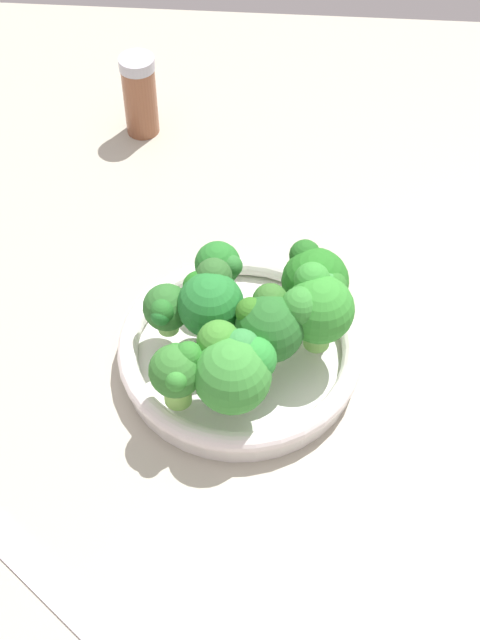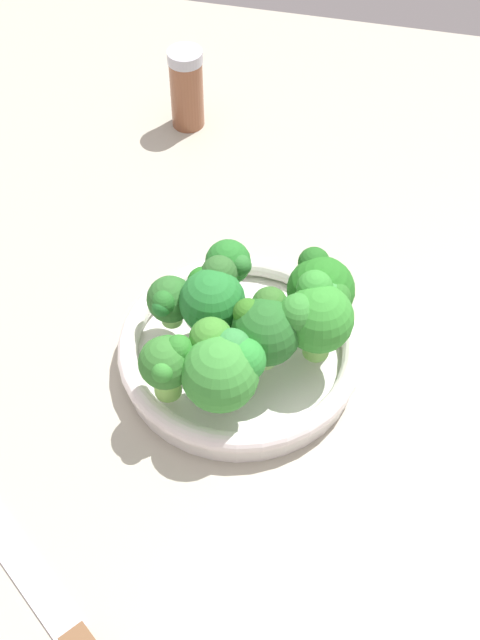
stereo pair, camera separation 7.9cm
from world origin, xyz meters
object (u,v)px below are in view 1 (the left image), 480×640
broccoli_floret_2 (178,371)px  broccoli_floret_4 (220,266)px  broccoli_floret_5 (269,325)px  pepper_shaker (140,95)px  broccoli_floret_3 (317,305)px  broccoli_floret_7 (167,309)px  broccoli_floret_1 (234,367)px  bowl (240,352)px  broccoli_floret_0 (210,300)px  broccoli_floret_6 (316,281)px

broccoli_floret_2 → broccoli_floret_4: broccoli_floret_2 is taller
broccoli_floret_5 → pepper_shaker: bearing=-154.9°
broccoli_floret_3 → broccoli_floret_5: 4.72cm
broccoli_floret_3 → broccoli_floret_7: broccoli_floret_3 is taller
broccoli_floret_1 → broccoli_floret_4: bearing=-169.3°
broccoli_floret_3 → broccoli_floret_7: size_ratio=1.53×
bowl → broccoli_floret_0: broccoli_floret_0 is taller
broccoli_floret_7 → broccoli_floret_5: bearing=76.0°
broccoli_floret_1 → bowl: bearing=179.9°
broccoli_floret_1 → pepper_shaker: broccoli_floret_1 is taller
broccoli_floret_4 → broccoli_floret_5: 9.33cm
broccoli_floret_2 → broccoli_floret_7: size_ratio=1.26×
pepper_shaker → broccoli_floret_0: bearing=18.9°
bowl → broccoli_floret_6: 9.88cm
broccoli_floret_0 → broccoli_floret_4: (-5.25, 0.39, -0.94)cm
broccoli_floret_0 → bowl: bearing=71.6°
broccoli_floret_1 → pepper_shaker: (-41.19, -14.36, -2.83)cm
broccoli_floret_1 → broccoli_floret_3: broccoli_floret_3 is taller
broccoli_floret_6 → broccoli_floret_3: bearing=1.9°
broccoli_floret_1 → broccoli_floret_7: bearing=-137.0°
broccoli_floret_2 → broccoli_floret_5: 9.18cm
broccoli_floret_6 → pepper_shaker: (-30.50, -21.08, -2.57)cm
broccoli_floret_5 → broccoli_floret_3: bearing=117.0°
broccoli_floret_5 → broccoli_floret_7: 9.80cm
broccoli_floret_1 → broccoli_floret_7: size_ratio=1.46×
bowl → pepper_shaker: pepper_shaker is taller
bowl → broccoli_floret_4: (-6.18, -2.40, 5.17)cm
broccoli_floret_3 → broccoli_floret_4: bearing=-121.5°
broccoli_floret_1 → broccoli_floret_5: size_ratio=1.05×
broccoli_floret_1 → broccoli_floret_4: broccoli_floret_1 is taller
broccoli_floret_5 → broccoli_floret_6: (-5.78, 4.06, -0.23)cm
broccoli_floret_0 → broccoli_floret_2: 8.14cm
broccoli_floret_1 → broccoli_floret_5: (-4.91, 2.66, -0.03)cm
broccoli_floret_2 → broccoli_floret_6: 16.01cm
bowl → broccoli_floret_3: bearing=94.4°
broccoli_floret_5 → broccoli_floret_7: broccoli_floret_5 is taller
broccoli_floret_5 → broccoli_floret_7: bearing=-104.0°
broccoli_floret_3 → broccoli_floret_7: bearing=-90.9°
broccoli_floret_4 → broccoli_floret_5: bearing=33.0°
broccoli_floret_3 → broccoli_floret_7: (-0.21, -13.60, -1.87)cm
broccoli_floret_2 → broccoli_floret_7: (-7.69, -1.96, -0.97)cm
broccoli_floret_4 → broccoli_floret_1: bearing=10.7°
broccoli_floret_0 → broccoli_floret_3: 9.65cm
broccoli_floret_5 → broccoli_floret_6: size_ratio=1.01×
bowl → pepper_shaker: size_ratio=2.28×
broccoli_floret_4 → broccoli_floret_7: 6.98cm
pepper_shaker → broccoli_floret_5: bearing=25.1°
broccoli_floret_0 → broccoli_floret_1: (7.44, 2.78, 0.07)cm
broccoli_floret_6 → broccoli_floret_7: broccoli_floret_6 is taller
broccoli_floret_0 → broccoli_floret_5: (2.53, 5.44, 0.04)cm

